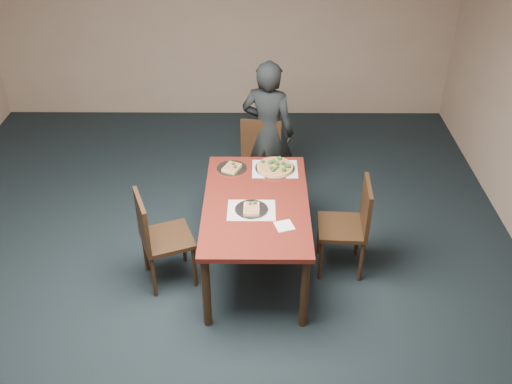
{
  "coord_description": "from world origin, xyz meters",
  "views": [
    {
      "loc": [
        0.49,
        -3.21,
        3.55
      ],
      "look_at": [
        0.46,
        0.77,
        0.85
      ],
      "focal_mm": 40.0,
      "sensor_mm": 36.0,
      "label": 1
    }
  ],
  "objects_px": {
    "dining_table": "(256,210)",
    "chair_far": "(260,159)",
    "diner": "(268,131)",
    "slice_plate_far": "(232,168)",
    "chair_left": "(157,235)",
    "pizza_pan": "(275,167)",
    "chair_right": "(351,222)",
    "slice_plate_near": "(252,209)"
  },
  "relations": [
    {
      "from": "dining_table",
      "to": "chair_far",
      "type": "xyz_separation_m",
      "value": [
        0.03,
        1.1,
        -0.14
      ]
    },
    {
      "from": "diner",
      "to": "slice_plate_far",
      "type": "xyz_separation_m",
      "value": [
        -0.34,
        -0.72,
        -0.0
      ]
    },
    {
      "from": "dining_table",
      "to": "chair_left",
      "type": "distance_m",
      "value": 0.87
    },
    {
      "from": "dining_table",
      "to": "chair_left",
      "type": "xyz_separation_m",
      "value": [
        -0.84,
        -0.16,
        -0.14
      ]
    },
    {
      "from": "dining_table",
      "to": "pizza_pan",
      "type": "relative_size",
      "value": 4.03
    },
    {
      "from": "chair_far",
      "to": "chair_right",
      "type": "relative_size",
      "value": 1.0
    },
    {
      "from": "dining_table",
      "to": "diner",
      "type": "bearing_deg",
      "value": 84.73
    },
    {
      "from": "dining_table",
      "to": "chair_far",
      "type": "bearing_deg",
      "value": 88.48
    },
    {
      "from": "pizza_pan",
      "to": "slice_plate_far",
      "type": "bearing_deg",
      "value": 179.76
    },
    {
      "from": "chair_left",
      "to": "slice_plate_far",
      "type": "xyz_separation_m",
      "value": [
        0.61,
        0.69,
        0.25
      ]
    },
    {
      "from": "chair_far",
      "to": "slice_plate_far",
      "type": "xyz_separation_m",
      "value": [
        -0.26,
        -0.57,
        0.25
      ]
    },
    {
      "from": "dining_table",
      "to": "chair_right",
      "type": "relative_size",
      "value": 1.65
    },
    {
      "from": "chair_right",
      "to": "diner",
      "type": "distance_m",
      "value": 1.44
    },
    {
      "from": "dining_table",
      "to": "diner",
      "type": "distance_m",
      "value": 1.26
    },
    {
      "from": "dining_table",
      "to": "pizza_pan",
      "type": "xyz_separation_m",
      "value": [
        0.18,
        0.53,
        0.12
      ]
    },
    {
      "from": "diner",
      "to": "pizza_pan",
      "type": "distance_m",
      "value": 0.72
    },
    {
      "from": "pizza_pan",
      "to": "slice_plate_near",
      "type": "height_order",
      "value": "pizza_pan"
    },
    {
      "from": "slice_plate_far",
      "to": "chair_left",
      "type": "bearing_deg",
      "value": -131.59
    },
    {
      "from": "chair_left",
      "to": "diner",
      "type": "height_order",
      "value": "diner"
    },
    {
      "from": "chair_far",
      "to": "diner",
      "type": "xyz_separation_m",
      "value": [
        0.09,
        0.15,
        0.25
      ]
    },
    {
      "from": "dining_table",
      "to": "slice_plate_near",
      "type": "height_order",
      "value": "slice_plate_near"
    },
    {
      "from": "slice_plate_near",
      "to": "chair_far",
      "type": "bearing_deg",
      "value": 86.9
    },
    {
      "from": "chair_far",
      "to": "chair_left",
      "type": "relative_size",
      "value": 1.0
    },
    {
      "from": "chair_far",
      "to": "pizza_pan",
      "type": "bearing_deg",
      "value": -68.52
    },
    {
      "from": "diner",
      "to": "chair_far",
      "type": "bearing_deg",
      "value": 78.51
    },
    {
      "from": "pizza_pan",
      "to": "chair_far",
      "type": "bearing_deg",
      "value": 104.55
    },
    {
      "from": "slice_plate_near",
      "to": "slice_plate_far",
      "type": "height_order",
      "value": "slice_plate_near"
    },
    {
      "from": "dining_table",
      "to": "chair_far",
      "type": "distance_m",
      "value": 1.11
    },
    {
      "from": "chair_far",
      "to": "chair_left",
      "type": "xyz_separation_m",
      "value": [
        -0.87,
        -1.26,
        0.0
      ]
    },
    {
      "from": "pizza_pan",
      "to": "slice_plate_far",
      "type": "height_order",
      "value": "pizza_pan"
    },
    {
      "from": "slice_plate_near",
      "to": "slice_plate_far",
      "type": "relative_size",
      "value": 1.0
    },
    {
      "from": "chair_far",
      "to": "chair_right",
      "type": "height_order",
      "value": "same"
    },
    {
      "from": "diner",
      "to": "chair_right",
      "type": "bearing_deg",
      "value": 138.76
    },
    {
      "from": "diner",
      "to": "pizza_pan",
      "type": "xyz_separation_m",
      "value": [
        0.06,
        -0.72,
        0.01
      ]
    },
    {
      "from": "chair_far",
      "to": "chair_left",
      "type": "distance_m",
      "value": 1.53
    },
    {
      "from": "pizza_pan",
      "to": "slice_plate_near",
      "type": "distance_m",
      "value": 0.69
    },
    {
      "from": "diner",
      "to": "slice_plate_near",
      "type": "bearing_deg",
      "value": 101.7
    },
    {
      "from": "pizza_pan",
      "to": "slice_plate_near",
      "type": "bearing_deg",
      "value": -108.13
    },
    {
      "from": "chair_right",
      "to": "slice_plate_near",
      "type": "distance_m",
      "value": 0.92
    },
    {
      "from": "slice_plate_near",
      "to": "slice_plate_far",
      "type": "bearing_deg",
      "value": 106.37
    },
    {
      "from": "dining_table",
      "to": "slice_plate_near",
      "type": "xyz_separation_m",
      "value": [
        -0.04,
        -0.12,
        0.11
      ]
    },
    {
      "from": "chair_right",
      "to": "pizza_pan",
      "type": "height_order",
      "value": "chair_right"
    }
  ]
}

